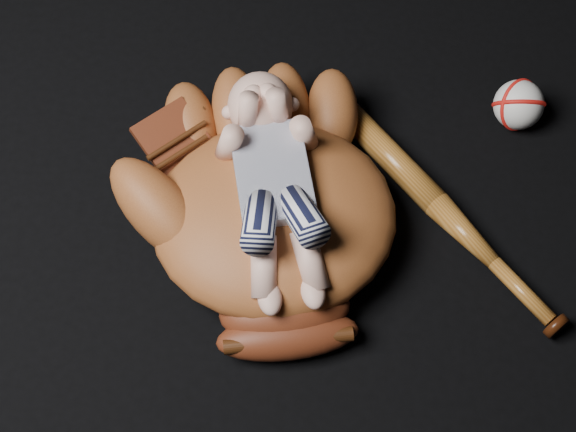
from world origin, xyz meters
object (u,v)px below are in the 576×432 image
(newborn_baby, at_px, (275,189))
(baseball, at_px, (519,105))
(baseball_bat, at_px, (448,216))
(baseball_glove, at_px, (274,211))

(newborn_baby, distance_m, baseball, 0.44)
(baseball_bat, xyz_separation_m, baseball, (0.13, 0.19, 0.02))
(baseball_glove, xyz_separation_m, baseball, (0.39, 0.21, -0.04))
(newborn_baby, distance_m, baseball_bat, 0.28)
(baseball_bat, distance_m, baseball, 0.23)
(baseball_glove, distance_m, baseball, 0.44)
(newborn_baby, xyz_separation_m, baseball_bat, (0.25, 0.01, -0.11))
(newborn_baby, bearing_deg, baseball, 20.18)
(baseball_glove, relative_size, baseball_bat, 1.07)
(baseball_glove, relative_size, newborn_baby, 1.38)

